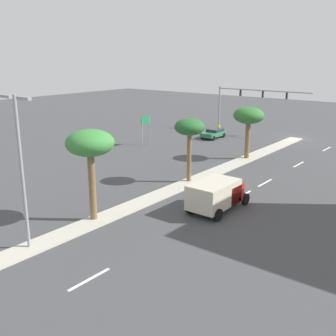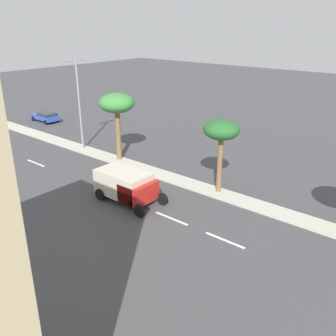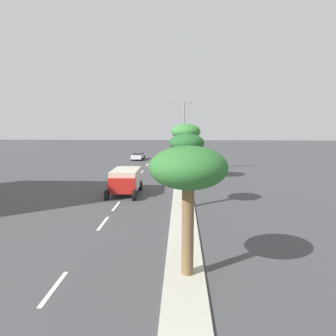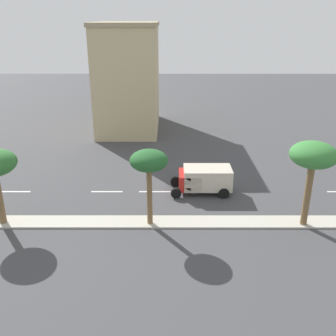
{
  "view_description": "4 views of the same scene",
  "coord_description": "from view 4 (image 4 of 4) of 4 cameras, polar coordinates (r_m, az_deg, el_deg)",
  "views": [
    {
      "loc": [
        -20.26,
        54.9,
        11.3
      ],
      "look_at": [
        0.36,
        28.68,
        1.97
      ],
      "focal_mm": 43.29,
      "sensor_mm": 36.0,
      "label": 1
    },
    {
      "loc": [
        -22.95,
        11.6,
        12.69
      ],
      "look_at": [
        -1.42,
        29.53,
        1.61
      ],
      "focal_mm": 39.91,
      "sensor_mm": 36.0,
      "label": 2
    },
    {
      "loc": [
        -0.19,
        1.56,
        6.9
      ],
      "look_at": [
        -1.3,
        28.1,
        2.81
      ],
      "focal_mm": 33.39,
      "sensor_mm": 36.0,
      "label": 3
    },
    {
      "loc": [
        24.98,
        27.09,
        14.52
      ],
      "look_at": [
        -1.74,
        27.07,
        3.77
      ],
      "focal_mm": 40.35,
      "sensor_mm": 36.0,
      "label": 4
    }
  ],
  "objects": [
    {
      "name": "ground_plane",
      "position": [
        29.08,
        6.6,
        -8.19
      ],
      "size": [
        160.0,
        160.0,
        0.0
      ],
      "primitive_type": "plane",
      "color": "#424244"
    },
    {
      "name": "median_curb",
      "position": [
        31.25,
        22.77,
        -7.52
      ],
      "size": [
        1.8,
        78.12,
        0.12
      ],
      "primitive_type": "cube",
      "color": "#B7B2A3",
      "rests_on": "ground"
    },
    {
      "name": "lane_stripe_front",
      "position": [
        36.37,
        -22.16,
        -3.33
      ],
      "size": [
        0.2,
        2.8,
        0.01
      ],
      "primitive_type": "cube",
      "color": "silver",
      "rests_on": "ground"
    },
    {
      "name": "lane_stripe_near",
      "position": [
        34.13,
        -9.22,
        -3.55
      ],
      "size": [
        0.2,
        2.8,
        0.01
      ],
      "primitive_type": "cube",
      "color": "silver",
      "rests_on": "ground"
    },
    {
      "name": "lane_stripe_center",
      "position": [
        33.7,
        -2.0,
        -3.6
      ],
      "size": [
        0.2,
        2.8,
        0.01
      ],
      "primitive_type": "cube",
      "color": "silver",
      "rests_on": "ground"
    },
    {
      "name": "commercial_building",
      "position": [
        52.09,
        -6.0,
        13.46
      ],
      "size": [
        13.16,
        8.08,
        13.88
      ],
      "color": "#C6B284",
      "rests_on": "ground"
    },
    {
      "name": "palm_tree_left",
      "position": [
        26.55,
        -2.91,
        0.8
      ],
      "size": [
        2.72,
        2.72,
        5.77
      ],
      "color": "brown",
      "rests_on": "median_curb"
    },
    {
      "name": "palm_tree_right",
      "position": [
        28.12,
        21.1,
        1.56
      ],
      "size": [
        3.3,
        3.3,
        6.39
      ],
      "color": "brown",
      "rests_on": "median_curb"
    },
    {
      "name": "box_truck",
      "position": [
        33.28,
        5.26,
        -1.61
      ],
      "size": [
        2.69,
        5.29,
        2.28
      ],
      "color": "#B21E19",
      "rests_on": "ground"
    }
  ]
}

